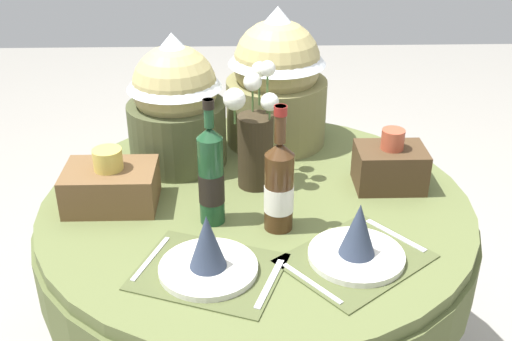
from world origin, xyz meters
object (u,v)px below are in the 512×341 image
(flower_vase, at_px, (256,137))
(wine_bottle_right, at_px, (211,176))
(dining_table, at_px, (256,236))
(woven_basket_side_left, at_px, (111,185))
(woven_basket_side_right, at_px, (390,166))
(place_setting_left, at_px, (208,256))
(gift_tub_back_left, at_px, (175,97))
(gift_tub_back_centre, at_px, (277,74))
(place_setting_right, at_px, (357,244))
(wine_bottle_left, at_px, (279,185))

(flower_vase, bearing_deg, wine_bottle_right, -121.48)
(dining_table, height_order, woven_basket_side_left, woven_basket_side_left)
(woven_basket_side_right, bearing_deg, place_setting_left, -141.79)
(gift_tub_back_left, bearing_deg, gift_tub_back_centre, 25.02)
(woven_basket_side_right, bearing_deg, place_setting_right, -113.35)
(dining_table, distance_m, place_setting_left, 0.40)
(flower_vase, bearing_deg, wine_bottle_left, -77.17)
(flower_vase, xyz_separation_m, gift_tub_back_left, (-0.24, 0.16, 0.06))
(dining_table, height_order, woven_basket_side_right, woven_basket_side_right)
(place_setting_left, height_order, woven_basket_side_right, woven_basket_side_right)
(wine_bottle_left, height_order, wine_bottle_right, wine_bottle_right)
(gift_tub_back_left, relative_size, woven_basket_side_right, 2.09)
(flower_vase, height_order, woven_basket_side_left, flower_vase)
(place_setting_right, distance_m, woven_basket_side_left, 0.71)
(gift_tub_back_centre, distance_m, woven_basket_side_left, 0.67)
(place_setting_left, bearing_deg, gift_tub_back_centre, 74.69)
(place_setting_left, height_order, gift_tub_back_left, gift_tub_back_left)
(place_setting_left, bearing_deg, woven_basket_side_left, 131.19)
(wine_bottle_left, xyz_separation_m, gift_tub_back_left, (-0.30, 0.40, 0.09))
(wine_bottle_left, distance_m, gift_tub_back_left, 0.51)
(flower_vase, relative_size, wine_bottle_right, 1.07)
(dining_table, height_order, wine_bottle_right, wine_bottle_right)
(woven_basket_side_left, bearing_deg, dining_table, 1.78)
(gift_tub_back_centre, relative_size, woven_basket_side_right, 2.29)
(gift_tub_back_centre, xyz_separation_m, woven_basket_side_left, (-0.49, -0.42, -0.18))
(wine_bottle_right, bearing_deg, flower_vase, 58.52)
(dining_table, height_order, gift_tub_back_centre, gift_tub_back_centre)
(dining_table, relative_size, place_setting_left, 3.10)
(gift_tub_back_centre, bearing_deg, place_setting_left, -105.31)
(wine_bottle_left, height_order, woven_basket_side_left, wine_bottle_left)
(gift_tub_back_left, xyz_separation_m, woven_basket_side_left, (-0.17, -0.27, -0.16))
(wine_bottle_right, distance_m, gift_tub_back_centre, 0.56)
(flower_vase, xyz_separation_m, wine_bottle_right, (-0.12, -0.20, -0.02))
(gift_tub_back_left, bearing_deg, wine_bottle_left, -53.37)
(flower_vase, distance_m, gift_tub_back_left, 0.30)
(place_setting_left, bearing_deg, dining_table, 69.82)
(gift_tub_back_centre, bearing_deg, gift_tub_back_left, -154.98)
(dining_table, bearing_deg, gift_tub_back_left, 133.60)
(place_setting_left, distance_m, wine_bottle_left, 0.28)
(place_setting_right, height_order, flower_vase, flower_vase)
(wine_bottle_left, bearing_deg, woven_basket_side_left, 164.05)
(place_setting_right, xyz_separation_m, wine_bottle_left, (-0.18, 0.15, 0.08))
(dining_table, xyz_separation_m, flower_vase, (0.00, 0.09, 0.28))
(place_setting_right, relative_size, flower_vase, 1.12)
(flower_vase, bearing_deg, woven_basket_side_left, -165.66)
(wine_bottle_left, xyz_separation_m, gift_tub_back_centre, (0.02, 0.55, 0.11))
(dining_table, height_order, place_setting_right, place_setting_right)
(woven_basket_side_right, bearing_deg, wine_bottle_left, -147.56)
(gift_tub_back_left, height_order, woven_basket_side_left, gift_tub_back_left)
(place_setting_left, height_order, woven_basket_side_left, woven_basket_side_left)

